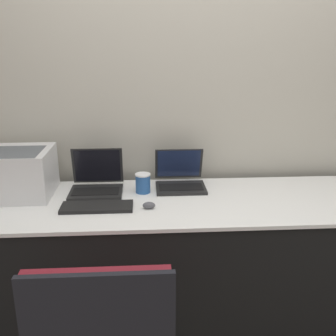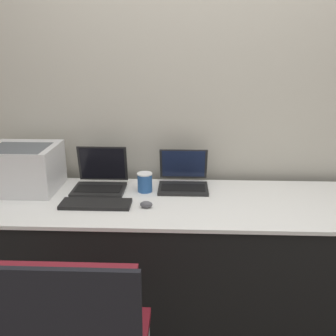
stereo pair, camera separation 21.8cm
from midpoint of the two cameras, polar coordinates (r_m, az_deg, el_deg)
wall_back at (r=2.52m, az=7.06°, el=10.77°), size 8.00×0.05×2.60m
table at (r=2.39m, az=7.06°, el=-13.21°), size 2.59×0.72×0.75m
printer at (r=2.44m, az=-17.86°, el=0.17°), size 0.40×0.36×0.27m
laptop_left at (r=2.39m, az=-7.24°, el=-1.75°), size 0.31×0.28×0.24m
laptop_right at (r=2.40m, az=4.83°, el=-1.68°), size 0.30×0.29×0.22m
external_keyboard at (r=2.15m, az=-7.60°, el=-5.26°), size 0.38×0.14×0.02m
coffee_cup at (r=2.32m, az=-0.70°, el=-2.12°), size 0.09×0.09×0.11m
mouse at (r=2.10m, az=-0.22°, el=-5.38°), size 0.07×0.04×0.04m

